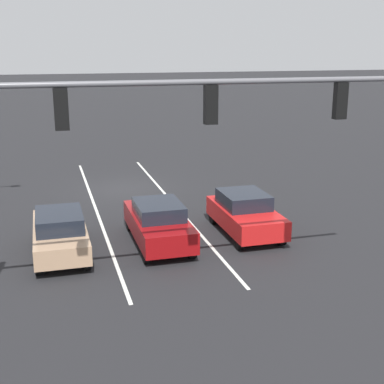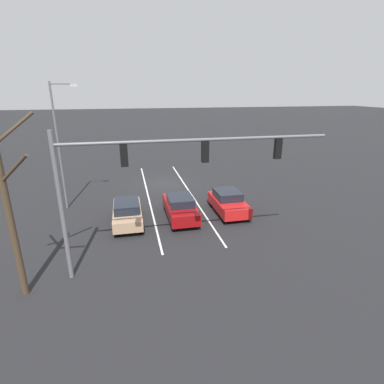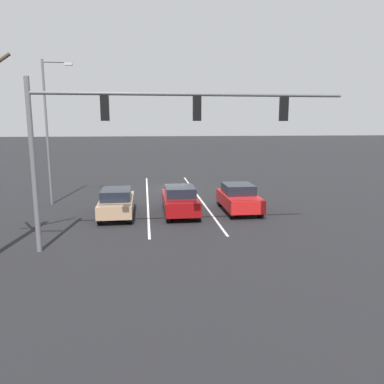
% 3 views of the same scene
% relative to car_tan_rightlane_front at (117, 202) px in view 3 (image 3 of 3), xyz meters
% --- Properties ---
extents(ground_plane, '(240.00, 240.00, 0.00)m').
position_rel_car_tan_rightlane_front_xyz_m(ground_plane, '(-3.46, -8.23, -0.79)').
color(ground_plane, black).
extents(lane_stripe_left_divider, '(0.12, 18.68, 0.01)m').
position_rel_car_tan_rightlane_front_xyz_m(lane_stripe_left_divider, '(-5.21, -4.89, -0.78)').
color(lane_stripe_left_divider, silver).
rests_on(lane_stripe_left_divider, ground_plane).
extents(lane_stripe_center_divider, '(0.12, 18.68, 0.01)m').
position_rel_car_tan_rightlane_front_xyz_m(lane_stripe_center_divider, '(-1.70, -4.89, -0.78)').
color(lane_stripe_center_divider, silver).
rests_on(lane_stripe_center_divider, ground_plane).
extents(car_tan_rightlane_front, '(1.76, 4.45, 1.52)m').
position_rel_car_tan_rightlane_front_xyz_m(car_tan_rightlane_front, '(0.00, 0.00, 0.00)').
color(car_tan_rightlane_front, tan).
rests_on(car_tan_rightlane_front, ground_plane).
extents(car_maroon_midlane_front, '(1.81, 4.53, 1.57)m').
position_rel_car_tan_rightlane_front_xyz_m(car_maroon_midlane_front, '(-3.47, -0.07, 0.02)').
color(car_maroon_midlane_front, maroon).
rests_on(car_maroon_midlane_front, ground_plane).
extents(car_red_leftlane_front, '(1.87, 4.07, 1.57)m').
position_rel_car_tan_rightlane_front_xyz_m(car_red_leftlane_front, '(-6.90, -0.26, 0.01)').
color(car_red_leftlane_front, red).
rests_on(car_red_leftlane_front, ground_plane).
extents(traffic_signal_gantry, '(12.33, 0.37, 6.72)m').
position_rel_car_tan_rightlane_front_xyz_m(traffic_signal_gantry, '(-1.42, 5.43, 4.20)').
color(traffic_signal_gantry, slate).
rests_on(traffic_signal_gantry, ground_plane).
extents(street_lamp_right_shoulder, '(1.79, 0.24, 8.74)m').
position_rel_car_tan_rightlane_front_xyz_m(street_lamp_right_shoulder, '(4.13, -3.67, 4.19)').
color(street_lamp_right_shoulder, slate).
rests_on(street_lamp_right_shoulder, ground_plane).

